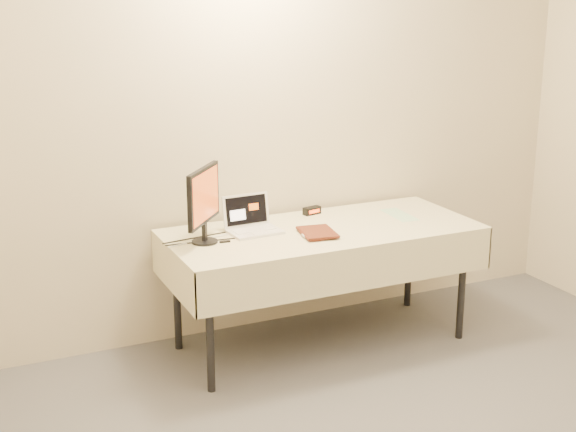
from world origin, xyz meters
name	(u,v)px	position (x,y,z in m)	size (l,w,h in m)	color
back_wall	(290,115)	(0.00, 2.50, 1.35)	(4.00, 0.10, 2.70)	beige
table	(322,238)	(0.00, 2.05, 0.68)	(1.86, 0.81, 0.74)	black
laptop	(251,223)	(-0.40, 2.18, 0.79)	(0.31, 0.26, 0.21)	white
monitor	(204,199)	(-0.72, 2.08, 0.99)	(0.29, 0.34, 0.43)	black
book	(302,215)	(-0.18, 1.96, 0.87)	(0.19, 0.02, 0.25)	maroon
alarm_clock	(312,211)	(0.08, 2.35, 0.76)	(0.12, 0.07, 0.05)	black
clicker	(305,236)	(-0.17, 1.93, 0.75)	(0.04, 0.09, 0.02)	#B3B3B5
paper_form	(399,215)	(0.58, 2.11, 0.74)	(0.12, 0.31, 0.00)	#B1DFB4
usb_dongle	(225,242)	(-0.62, 2.03, 0.74)	(0.06, 0.02, 0.01)	black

